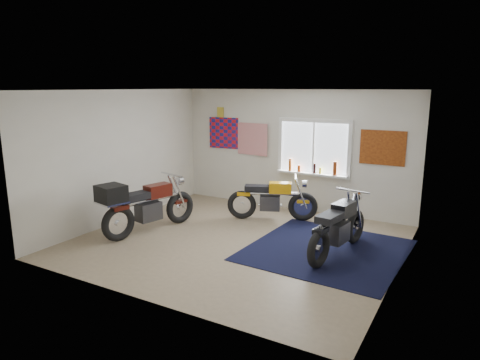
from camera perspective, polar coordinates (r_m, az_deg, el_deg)
The scene contains 10 objects.
ground at distance 7.85m, azimuth -0.31°, elevation -8.20°, with size 5.50×5.50×0.00m, color #9E896B.
room_shell at distance 7.43m, azimuth -0.32°, elevation 3.72°, with size 5.50×5.50×5.50m.
navy_rug at distance 7.60m, azimuth 11.44°, elevation -9.12°, with size 2.50×2.60×0.01m, color black.
window_assembly at distance 9.49m, azimuth 9.78°, elevation 3.77°, with size 1.66×0.17×1.26m.
oil_bottles at distance 9.47m, azimuth 9.82°, elevation 1.62°, with size 1.11×0.09×0.30m.
flag_display at distance 10.47m, azimuth -2.62°, elevation 9.02°, with size 1.60×0.10×1.17m.
triumph_poster at distance 9.10m, azimuth 18.48°, elevation 4.10°, with size 0.90×0.03×0.70m, color #A54C14.
yellow_triumph at distance 9.00m, azimuth 4.26°, elevation -2.71°, with size 1.79×0.88×0.96m.
black_chrome_bike at distance 7.33m, azimuth 12.95°, elevation -6.33°, with size 0.62×1.99×1.02m.
maroon_tourer at distance 8.32m, azimuth -12.81°, elevation -3.31°, with size 0.90×2.10×1.07m.
Camera 1 is at (3.66, -6.38, 2.76)m, focal length 32.00 mm.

